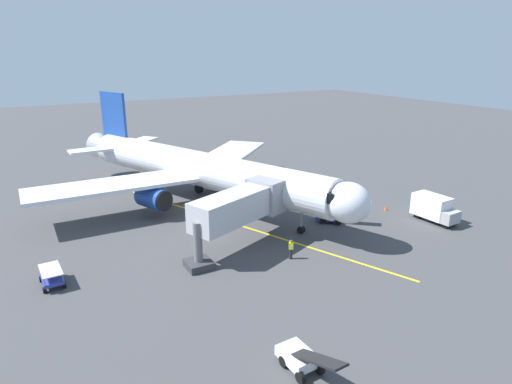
# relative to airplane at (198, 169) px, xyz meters

# --- Properties ---
(ground_plane) EXTENTS (220.00, 220.00, 0.00)m
(ground_plane) POSITION_rel_airplane_xyz_m (0.99, 0.80, -4.00)
(ground_plane) COLOR #424244
(apron_lead_in_line) EXTENTS (14.86, 37.31, 0.01)m
(apron_lead_in_line) POSITION_rel_airplane_xyz_m (-0.10, 6.26, -4.00)
(apron_lead_in_line) COLOR yellow
(apron_lead_in_line) RESTS_ON ground
(airplane) EXTENTS (32.39, 38.70, 11.50)m
(airplane) POSITION_rel_airplane_xyz_m (0.00, 0.00, 0.00)
(airplane) COLOR silver
(airplane) RESTS_ON ground
(jet_bridge) EXTENTS (11.26, 6.50, 5.40)m
(jet_bridge) POSITION_rel_airplane_xyz_m (0.87, 12.46, -0.24)
(jet_bridge) COLOR #B7B7BC
(jet_bridge) RESTS_ON ground
(ground_crew_marshaller) EXTENTS (0.47, 0.44, 1.71)m
(ground_crew_marshaller) POSITION_rel_airplane_xyz_m (-1.17, 16.83, -3.12)
(ground_crew_marshaller) COLOR #23232D
(ground_crew_marshaller) RESTS_ON ground
(ground_crew_wing_walker) EXTENTS (0.43, 0.47, 1.71)m
(ground_crew_wing_walker) POSITION_rel_airplane_xyz_m (-13.05, 7.40, -3.12)
(ground_crew_wing_walker) COLOR #23232D
(ground_crew_wing_walker) RESTS_ON ground
(ground_crew_loader) EXTENTS (0.45, 0.34, 1.71)m
(ground_crew_loader) POSITION_rel_airplane_xyz_m (0.25, 7.67, -3.12)
(ground_crew_loader) COLOR #23232D
(ground_crew_loader) RESTS_ON ground
(baggage_cart_near_nose) EXTENTS (1.64, 2.65, 1.27)m
(baggage_cart_near_nose) POSITION_rel_airplane_xyz_m (16.60, 11.63, -3.35)
(baggage_cart_near_nose) COLOR #2D3899
(baggage_cart_near_nose) RESTS_ON ground
(box_truck_portside) EXTENTS (2.18, 4.69, 2.62)m
(box_truck_portside) POSITION_rel_airplane_xyz_m (-18.51, 16.93, -2.62)
(box_truck_portside) COLOR #9E9EA3
(box_truck_portside) RESTS_ON ground
(belt_loader_starboard_side) EXTENTS (1.64, 4.63, 2.32)m
(belt_loader_starboard_side) POSITION_rel_airplane_xyz_m (5.86, 28.23, -3.29)
(belt_loader_starboard_side) COLOR white
(belt_loader_starboard_side) RESTS_ON ground
(belt_loader_rear_apron) EXTENTS (4.05, 4.12, 2.32)m
(belt_loader_rear_apron) POSITION_rel_airplane_xyz_m (-9.29, 11.94, -3.29)
(belt_loader_rear_apron) COLOR #2D3899
(belt_loader_rear_apron) RESTS_ON ground
(safety_cone_nose_left) EXTENTS (0.32, 0.32, 0.55)m
(safety_cone_nose_left) POSITION_rel_airplane_xyz_m (-16.72, 12.20, -3.73)
(safety_cone_nose_left) COLOR #F2590F
(safety_cone_nose_left) RESTS_ON ground
(safety_cone_nose_right) EXTENTS (0.32, 0.32, 0.55)m
(safety_cone_nose_right) POSITION_rel_airplane_xyz_m (-12.11, 5.10, -3.73)
(safety_cone_nose_right) COLOR #F2590F
(safety_cone_nose_right) RESTS_ON ground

